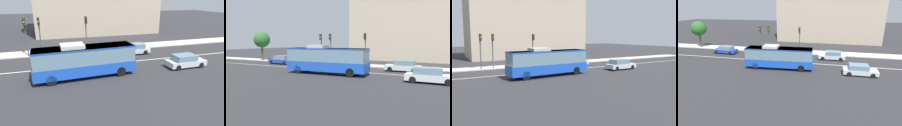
# 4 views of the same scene
# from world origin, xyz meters

# --- Properties ---
(ground_plane) EXTENTS (160.00, 160.00, 0.00)m
(ground_plane) POSITION_xyz_m (0.00, 0.00, 0.00)
(ground_plane) COLOR #28282B
(sidewalk_kerb) EXTENTS (80.00, 3.08, 0.14)m
(sidewalk_kerb) POSITION_xyz_m (0.00, 6.98, 0.07)
(sidewalk_kerb) COLOR #B2ADA3
(sidewalk_kerb) RESTS_ON ground_plane
(lane_centre_line) EXTENTS (76.00, 0.16, 0.01)m
(lane_centre_line) POSITION_xyz_m (0.00, 0.00, 0.01)
(lane_centre_line) COLOR silver
(lane_centre_line) RESTS_ON ground_plane
(transit_bus) EXTENTS (10.12, 3.04, 3.46)m
(transit_bus) POSITION_xyz_m (0.98, -3.14, 1.81)
(transit_bus) COLOR #1947B7
(transit_bus) RESTS_ON ground_plane
(sedan_silver) EXTENTS (4.53, 1.89, 1.46)m
(sedan_silver) POSITION_xyz_m (8.82, 3.08, 0.72)
(sedan_silver) COLOR #B7BABF
(sedan_silver) RESTS_ON ground_plane
(sedan_silver_ahead) EXTENTS (4.52, 1.86, 1.46)m
(sedan_silver_ahead) POSITION_xyz_m (12.42, -3.56, 0.72)
(sedan_silver_ahead) COLOR #B7BABF
(sedan_silver_ahead) RESTS_ON ground_plane
(traffic_light_near_corner) EXTENTS (0.32, 0.62, 5.20)m
(traffic_light_near_corner) POSITION_xyz_m (2.58, 5.64, 3.56)
(traffic_light_near_corner) COLOR #47474C
(traffic_light_near_corner) RESTS_ON ground_plane
(traffic_light_mid_block) EXTENTS (0.34, 0.62, 5.20)m
(traffic_light_mid_block) POSITION_xyz_m (-3.59, 5.85, 3.56)
(traffic_light_mid_block) COLOR #47474C
(traffic_light_mid_block) RESTS_ON ground_plane
(traffic_light_far_corner) EXTENTS (0.34, 0.62, 5.20)m
(traffic_light_far_corner) POSITION_xyz_m (-5.32, 5.66, 3.56)
(traffic_light_far_corner) COLOR #47474C
(traffic_light_far_corner) RESTS_ON ground_plane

